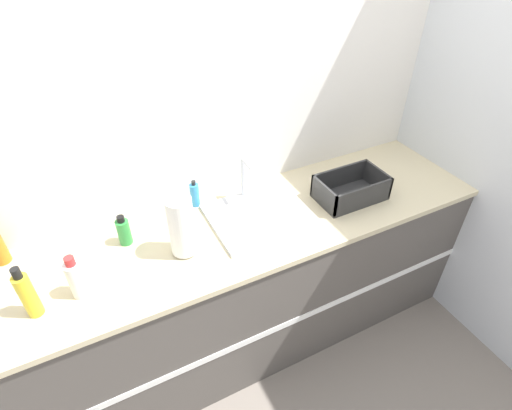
{
  "coord_description": "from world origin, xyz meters",
  "views": [
    {
      "loc": [
        -0.63,
        -1.02,
        2.13
      ],
      "look_at": [
        0.03,
        0.28,
        1.01
      ],
      "focal_mm": 28.0,
      "sensor_mm": 36.0,
      "label": 1
    }
  ],
  "objects": [
    {
      "name": "wall_right",
      "position": [
        1.25,
        0.31,
        1.3
      ],
      "size": [
        0.06,
        2.62,
        2.6
      ],
      "color": "silver",
      "rests_on": "ground_plane"
    },
    {
      "name": "ground_plane",
      "position": [
        0.0,
        0.0,
        0.0
      ],
      "size": [
        12.0,
        12.0,
        0.0
      ],
      "primitive_type": "plane",
      "color": "slate"
    },
    {
      "name": "paper_towel_roll",
      "position": [
        -0.34,
        0.26,
        1.03
      ],
      "size": [
        0.11,
        0.11,
        0.29
      ],
      "color": "#4C4C51",
      "rests_on": "counter_cabinet"
    },
    {
      "name": "sink",
      "position": [
        0.07,
        0.33,
        0.9
      ],
      "size": [
        0.48,
        0.4,
        0.25
      ],
      "color": "silver",
      "rests_on": "counter_cabinet"
    },
    {
      "name": "bottle_yellow",
      "position": [
        -0.94,
        0.2,
        0.99
      ],
      "size": [
        0.06,
        0.06,
        0.24
      ],
      "color": "yellow",
      "rests_on": "counter_cabinet"
    },
    {
      "name": "dish_rack",
      "position": [
        0.56,
        0.25,
        0.93
      ],
      "size": [
        0.35,
        0.22,
        0.13
      ],
      "color": "#2D2D2D",
      "rests_on": "counter_cabinet"
    },
    {
      "name": "wall_back",
      "position": [
        0.0,
        0.65,
        1.3
      ],
      "size": [
        4.85,
        0.06,
        2.6
      ],
      "color": "silver",
      "rests_on": "ground_plane"
    },
    {
      "name": "bottle_white_spray",
      "position": [
        -0.78,
        0.22,
        0.97
      ],
      "size": [
        0.07,
        0.07,
        0.2
      ],
      "color": "white",
      "rests_on": "counter_cabinet"
    },
    {
      "name": "bottle_green",
      "position": [
        -0.55,
        0.44,
        0.95
      ],
      "size": [
        0.06,
        0.06,
        0.15
      ],
      "color": "#2D8C3D",
      "rests_on": "counter_cabinet"
    },
    {
      "name": "counter_cabinet",
      "position": [
        0.0,
        0.31,
        0.44
      ],
      "size": [
        2.47,
        0.64,
        0.89
      ],
      "color": "#514C47",
      "rests_on": "ground_plane"
    },
    {
      "name": "soap_dispenser",
      "position": [
        -0.18,
        0.56,
        0.95
      ],
      "size": [
        0.04,
        0.04,
        0.15
      ],
      "color": "#338CCC",
      "rests_on": "counter_cabinet"
    }
  ]
}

